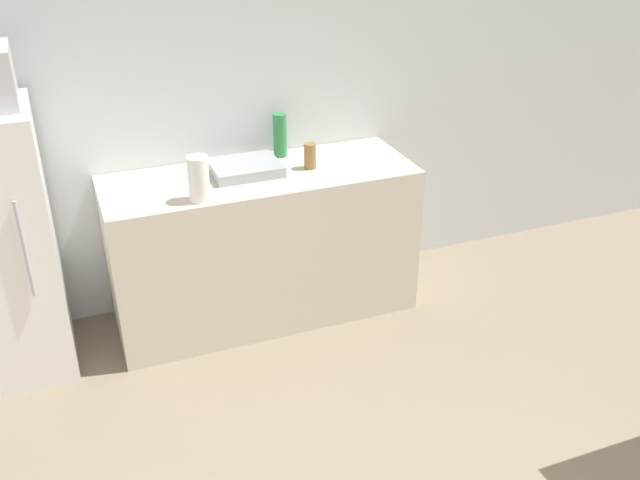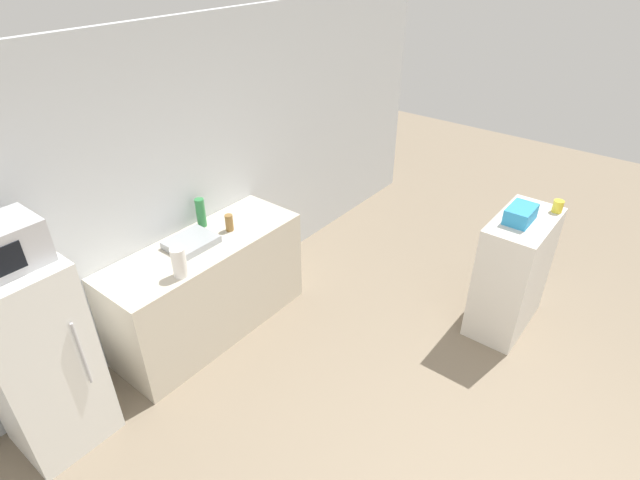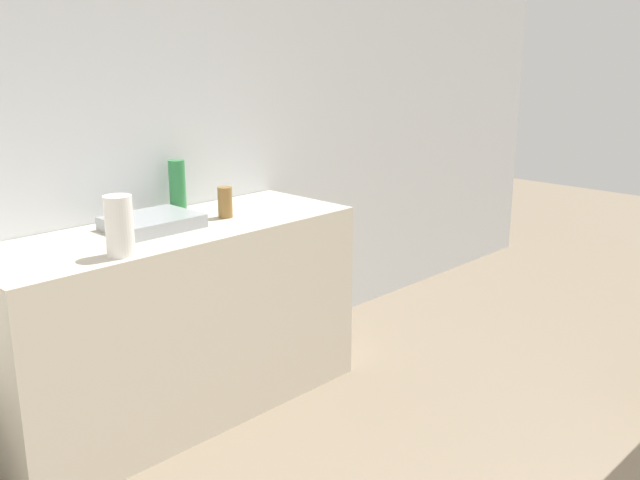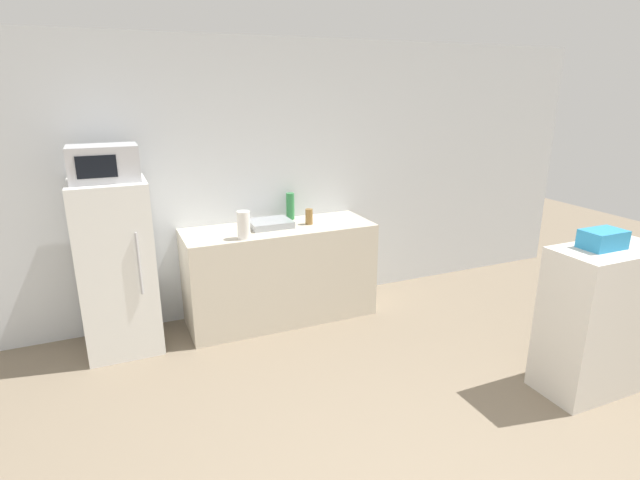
{
  "view_description": "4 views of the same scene",
  "coord_description": "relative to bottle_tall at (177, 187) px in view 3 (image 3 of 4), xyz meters",
  "views": [
    {
      "loc": [
        -0.72,
        -0.63,
        2.46
      ],
      "look_at": [
        0.3,
        2.0,
        0.97
      ],
      "focal_mm": 40.0,
      "sensor_mm": 36.0,
      "label": 1
    },
    {
      "loc": [
        -1.82,
        0.03,
        3.13
      ],
      "look_at": [
        0.6,
        1.94,
        1.2
      ],
      "focal_mm": 28.0,
      "sensor_mm": 36.0,
      "label": 2
    },
    {
      "loc": [
        -1.47,
        0.31,
        1.72
      ],
      "look_at": [
        0.48,
        2.19,
        0.97
      ],
      "focal_mm": 40.0,
      "sensor_mm": 36.0,
      "label": 3
    },
    {
      "loc": [
        -1.12,
        -1.28,
        2.17
      ],
      "look_at": [
        0.44,
        2.29,
        0.96
      ],
      "focal_mm": 28.0,
      "sensor_mm": 36.0,
      "label": 4
    }
  ],
  "objects": [
    {
      "name": "paper_towel_roll",
      "position": [
        -0.59,
        -0.45,
        -0.01
      ],
      "size": [
        0.11,
        0.11,
        0.24
      ],
      "primitive_type": "cylinder",
      "color": "white",
      "rests_on": "counter"
    },
    {
      "name": "bottle_short",
      "position": [
        0.1,
        -0.24,
        -0.06
      ],
      "size": [
        0.07,
        0.07,
        0.15
      ],
      "primitive_type": "cylinder",
      "color": "olive",
      "rests_on": "counter"
    },
    {
      "name": "sink_basin",
      "position": [
        -0.27,
        -0.18,
        -0.1
      ],
      "size": [
        0.38,
        0.32,
        0.06
      ],
      "primitive_type": "cube",
      "color": "#9EA3A8",
      "rests_on": "counter"
    },
    {
      "name": "wall_back",
      "position": [
        -0.51,
        0.13,
        0.26
      ],
      "size": [
        8.0,
        0.06,
        2.6
      ],
      "primitive_type": "cube",
      "color": "silver",
      "rests_on": "ground_plane"
    },
    {
      "name": "counter",
      "position": [
        -0.2,
        -0.22,
        -0.59
      ],
      "size": [
        1.77,
        0.63,
        0.91
      ],
      "primitive_type": "cube",
      "color": "beige",
      "rests_on": "ground_plane"
    },
    {
      "name": "bottle_tall",
      "position": [
        0.0,
        0.0,
        0.0
      ],
      "size": [
        0.08,
        0.08,
        0.26
      ],
      "primitive_type": "cylinder",
      "color": "#2D7F42",
      "rests_on": "counter"
    }
  ]
}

